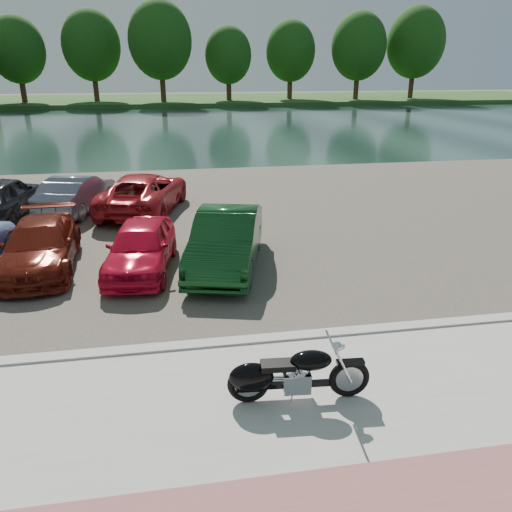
{
  "coord_description": "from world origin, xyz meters",
  "views": [
    {
      "loc": [
        -2.49,
        -6.54,
        5.22
      ],
      "look_at": [
        -0.7,
        4.02,
        1.1
      ],
      "focal_mm": 35.0,
      "sensor_mm": 36.0,
      "label": 1
    }
  ],
  "objects": [
    {
      "name": "motorcycle",
      "position": [
        -0.88,
        0.06,
        0.56
      ],
      "size": [
        2.33,
        0.75,
        1.05
      ],
      "rotation": [
        0.0,
        0.0,
        -0.08
      ],
      "color": "black",
      "rests_on": "promenade"
    },
    {
      "name": "kerb",
      "position": [
        0.0,
        2.0,
        0.07
      ],
      "size": [
        60.0,
        0.3,
        0.14
      ],
      "primitive_type": "cube",
      "color": "#A9A69F",
      "rests_on": "ground"
    },
    {
      "name": "far_trees",
      "position": [
        4.36,
        65.79,
        7.49
      ],
      "size": [
        70.25,
        10.68,
        12.52
      ],
      "color": "#3E2516",
      "rests_on": "far_bank"
    },
    {
      "name": "ground",
      "position": [
        0.0,
        0.0,
        0.0
      ],
      "size": [
        200.0,
        200.0,
        0.0
      ],
      "primitive_type": "plane",
      "color": "#595447",
      "rests_on": "ground"
    },
    {
      "name": "car_3",
      "position": [
        -6.1,
        6.84,
        0.68
      ],
      "size": [
        2.08,
        4.53,
        1.28
      ],
      "primitive_type": "imported",
      "rotation": [
        0.0,
        0.0,
        0.07
      ],
      "color": "#5D170D",
      "rests_on": "parking_lot"
    },
    {
      "name": "car_5",
      "position": [
        -1.16,
        6.09,
        0.81
      ],
      "size": [
        2.71,
        4.91,
        1.53
      ],
      "primitive_type": "imported",
      "rotation": [
        0.0,
        0.0,
        -0.25
      ],
      "color": "#113E19",
      "rests_on": "parking_lot"
    },
    {
      "name": "promenade",
      "position": [
        0.0,
        -1.0,
        0.05
      ],
      "size": [
        60.0,
        6.0,
        0.1
      ],
      "primitive_type": "cube",
      "color": "#A9A69F",
      "rests_on": "ground"
    },
    {
      "name": "car_4",
      "position": [
        -3.43,
        6.22,
        0.71
      ],
      "size": [
        2.07,
        4.11,
        1.34
      ],
      "primitive_type": "imported",
      "rotation": [
        0.0,
        0.0,
        -0.13
      ],
      "color": "red",
      "rests_on": "parking_lot"
    },
    {
      "name": "far_bank",
      "position": [
        0.0,
        72.0,
        0.3
      ],
      "size": [
        120.0,
        24.0,
        0.6
      ],
      "primitive_type": "cube",
      "color": "#1F4418",
      "rests_on": "ground"
    },
    {
      "name": "car_9",
      "position": [
        -6.04,
        12.5,
        0.74
      ],
      "size": [
        2.51,
        4.47,
        1.4
      ],
      "primitive_type": "imported",
      "rotation": [
        0.0,
        0.0,
        2.88
      ],
      "color": "slate",
      "rests_on": "parking_lot"
    },
    {
      "name": "car_8",
      "position": [
        -8.54,
        12.29,
        0.77
      ],
      "size": [
        2.42,
        4.54,
        1.47
      ],
      "primitive_type": "imported",
      "rotation": [
        0.0,
        0.0,
        2.97
      ],
      "color": "black",
      "rests_on": "parking_lot"
    },
    {
      "name": "car_10",
      "position": [
        -3.58,
        12.12,
        0.76
      ],
      "size": [
        3.61,
        5.64,
        1.45
      ],
      "primitive_type": "imported",
      "rotation": [
        0.0,
        0.0,
        2.89
      ],
      "color": "#AF1D24",
      "rests_on": "parking_lot"
    },
    {
      "name": "river",
      "position": [
        0.0,
        40.0,
        0.0
      ],
      "size": [
        120.0,
        40.0,
        0.0
      ],
      "primitive_type": "cube",
      "color": "#1A2F2B",
      "rests_on": "ground"
    },
    {
      "name": "parking_lot",
      "position": [
        0.0,
        11.0,
        0.02
      ],
      "size": [
        60.0,
        18.0,
        0.04
      ],
      "primitive_type": "cube",
      "color": "#48413A",
      "rests_on": "ground"
    }
  ]
}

